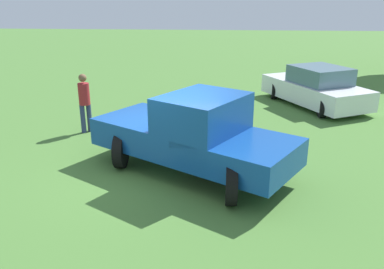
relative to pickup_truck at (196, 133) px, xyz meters
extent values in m
plane|color=#477533|center=(-0.02, 0.71, -0.96)|extent=(80.00, 80.00, 0.00)
cylinder|color=black|center=(0.19, 1.79, -0.54)|extent=(0.84, 0.22, 0.84)
cylinder|color=black|center=(1.51, 0.98, -0.54)|extent=(0.84, 0.22, 0.84)
cylinder|color=black|center=(-1.38, -0.78, -0.54)|extent=(0.84, 0.22, 0.84)
cylinder|color=black|center=(-0.06, -1.58, -0.54)|extent=(0.84, 0.22, 0.84)
cube|color=#144799|center=(0.80, 1.30, -0.20)|extent=(2.56, 2.57, 0.64)
cube|color=#144799|center=(-0.08, -0.14, 0.18)|extent=(2.36, 2.25, 1.40)
cube|color=slate|center=(-0.08, -0.14, 0.62)|extent=(2.12, 1.98, 0.48)
cube|color=#144799|center=(-0.58, -0.94, -0.22)|extent=(2.75, 2.89, 0.60)
cube|color=silver|center=(1.26, 2.05, -0.46)|extent=(1.58, 1.03, 0.16)
cylinder|color=black|center=(7.15, -2.57, -0.65)|extent=(0.62, 0.20, 0.62)
cylinder|color=black|center=(7.88, -3.98, -0.65)|extent=(0.62, 0.20, 0.62)
cylinder|color=black|center=(4.68, -3.86, -0.65)|extent=(0.62, 0.20, 0.62)
cylinder|color=black|center=(5.41, -5.26, -0.65)|extent=(0.62, 0.20, 0.62)
cube|color=white|center=(6.28, -3.92, -0.45)|extent=(4.60, 3.58, 0.68)
cube|color=slate|center=(6.09, -4.01, 0.19)|extent=(2.40, 2.30, 0.60)
cylinder|color=navy|center=(2.55, 3.52, -0.54)|extent=(0.14, 0.14, 0.84)
cylinder|color=navy|center=(2.68, 3.37, -0.54)|extent=(0.14, 0.14, 0.84)
cylinder|color=maroon|center=(2.62, 3.44, 0.20)|extent=(0.45, 0.45, 0.63)
sphere|color=brown|center=(2.62, 3.44, 0.66)|extent=(0.23, 0.23, 0.23)
camera|label=1|loc=(-8.29, -0.56, 2.88)|focal=37.09mm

